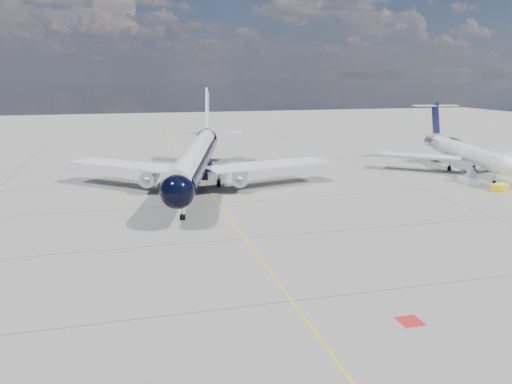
{
  "coord_description": "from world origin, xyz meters",
  "views": [
    {
      "loc": [
        -11.2,
        -37.36,
        16.34
      ],
      "look_at": [
        2.09,
        13.47,
        4.0
      ],
      "focal_mm": 35.0,
      "sensor_mm": 36.0,
      "label": 1
    }
  ],
  "objects_px": {
    "main_airliner": "(197,158)",
    "service_tug": "(500,188)",
    "boarding_stair": "(469,179)",
    "regional_jet": "(460,150)"
  },
  "relations": [
    {
      "from": "main_airliner",
      "to": "boarding_stair",
      "type": "height_order",
      "value": "main_airliner"
    },
    {
      "from": "regional_jet",
      "to": "service_tug",
      "type": "xyz_separation_m",
      "value": [
        -5.0,
        -16.23,
        -3.02
      ]
    },
    {
      "from": "main_airliner",
      "to": "service_tug",
      "type": "xyz_separation_m",
      "value": [
        41.89,
        -14.05,
        -3.86
      ]
    },
    {
      "from": "main_airliner",
      "to": "regional_jet",
      "type": "relative_size",
      "value": 1.47
    },
    {
      "from": "main_airliner",
      "to": "service_tug",
      "type": "relative_size",
      "value": 15.59
    },
    {
      "from": "regional_jet",
      "to": "service_tug",
      "type": "bearing_deg",
      "value": -94.89
    },
    {
      "from": "boarding_stair",
      "to": "regional_jet",
      "type": "bearing_deg",
      "value": 69.26
    },
    {
      "from": "main_airliner",
      "to": "service_tug",
      "type": "height_order",
      "value": "main_airliner"
    },
    {
      "from": "main_airliner",
      "to": "regional_jet",
      "type": "bearing_deg",
      "value": 16.32
    },
    {
      "from": "main_airliner",
      "to": "boarding_stair",
      "type": "relative_size",
      "value": 15.18
    }
  ]
}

